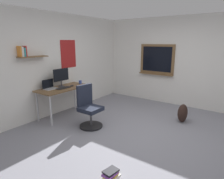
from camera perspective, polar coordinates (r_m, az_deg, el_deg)
ground_plane at (r=4.28m, az=7.96°, el=-12.50°), size 5.20×5.20×0.00m
wall_back at (r=5.45m, az=-15.07°, el=7.15°), size 5.00×0.30×2.60m
wall_right at (r=6.16m, az=19.07°, el=7.56°), size 0.22×5.00×2.60m
desk at (r=5.11m, az=-13.83°, el=-0.31°), size 1.34×0.63×0.76m
office_chair at (r=4.47m, az=-6.71°, el=-5.63°), size 0.52×0.52×0.95m
laptop at (r=5.02m, az=-17.64°, el=0.78°), size 0.31×0.21×0.23m
monitor_primary at (r=5.14m, az=-14.51°, el=3.73°), size 0.46×0.17×0.46m
keyboard at (r=4.99m, az=-13.88°, el=0.43°), size 0.37×0.13×0.02m
computer_mouse at (r=5.17m, az=-11.53°, el=1.09°), size 0.10×0.06×0.03m
coffee_mug at (r=5.44m, az=-9.17°, el=2.13°), size 0.08×0.08×0.09m
backpack at (r=5.03m, az=19.74°, el=-6.44°), size 0.32×0.22×0.44m
book_stack_on_floor at (r=2.99m, az=-0.31°, el=-23.61°), size 0.25×0.20×0.14m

